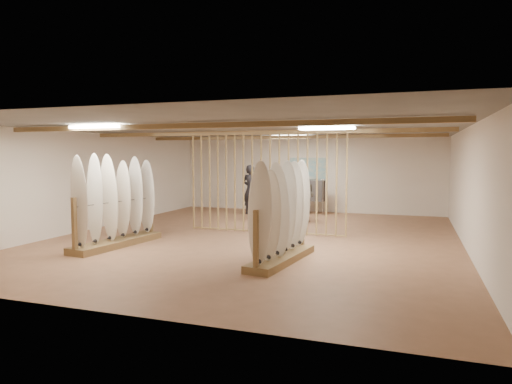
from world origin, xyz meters
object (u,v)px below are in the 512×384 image
(rack_right, at_px, (282,229))
(clothing_rack_b, at_px, (309,191))
(rack_left, at_px, (117,216))
(clothing_rack_a, at_px, (281,190))
(shopper_a, at_px, (251,186))
(shopper_b, at_px, (304,193))

(rack_right, height_order, clothing_rack_b, rack_right)
(rack_left, bearing_deg, rack_right, 2.88)
(rack_left, height_order, clothing_rack_b, rack_left)
(rack_right, distance_m, clothing_rack_a, 6.22)
(rack_left, height_order, shopper_a, rack_left)
(rack_left, bearing_deg, clothing_rack_a, 74.03)
(rack_right, xyz_separation_m, shopper_a, (-3.12, 6.80, 0.35))
(shopper_a, xyz_separation_m, shopper_b, (2.23, -1.14, -0.09))
(rack_left, height_order, rack_right, rack_left)
(rack_right, bearing_deg, clothing_rack_a, 113.55)
(clothing_rack_a, bearing_deg, rack_left, -131.22)
(rack_left, distance_m, rack_right, 4.14)
(clothing_rack_b, xyz_separation_m, shopper_a, (-1.98, -0.79, 0.16))
(clothing_rack_a, xyz_separation_m, clothing_rack_b, (0.61, 1.63, -0.11))
(clothing_rack_b, bearing_deg, rack_left, -101.05)
(clothing_rack_b, bearing_deg, rack_right, -70.29)
(rack_right, xyz_separation_m, clothing_rack_a, (-1.75, 5.97, 0.30))
(rack_right, height_order, clothing_rack_a, rack_right)
(shopper_b, bearing_deg, clothing_rack_a, -177.84)
(shopper_b, bearing_deg, rack_right, -59.49)
(rack_right, height_order, shopper_b, rack_right)
(clothing_rack_a, distance_m, shopper_b, 0.91)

